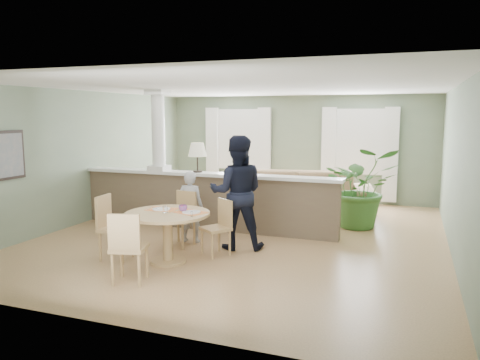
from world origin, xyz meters
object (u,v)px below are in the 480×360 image
at_px(houseplant, 361,188).
at_px(chair_far_man, 219,224).
at_px(sofa, 296,194).
at_px(man_person, 237,193).
at_px(child_person, 190,207).
at_px(chair_far_boy, 183,216).
at_px(dining_table, 168,223).
at_px(chair_near, 127,245).
at_px(chair_side, 111,224).

distance_m(houseplant, chair_far_man, 3.27).
bearing_deg(houseplant, chair_far_man, -126.00).
relative_size(sofa, man_person, 1.74).
relative_size(sofa, child_person, 2.61).
relative_size(chair_far_man, man_person, 0.47).
bearing_deg(chair_far_boy, houseplant, 49.38).
relative_size(houseplant, child_person, 1.27).
bearing_deg(chair_far_boy, dining_table, -66.84).
xyz_separation_m(houseplant, chair_far_man, (-1.91, -2.63, -0.31)).
bearing_deg(man_person, houseplant, -147.65).
distance_m(sofa, child_person, 3.06).
bearing_deg(man_person, dining_table, 37.83).
bearing_deg(dining_table, chair_far_boy, 104.48).
distance_m(chair_near, child_person, 2.16).
relative_size(dining_table, chair_far_boy, 1.38).
distance_m(chair_side, man_person, 2.06).
bearing_deg(chair_side, chair_far_boy, -38.39).
height_order(houseplant, chair_far_boy, houseplant).
bearing_deg(chair_far_man, chair_side, -116.46).
relative_size(dining_table, chair_near, 1.31).
height_order(chair_far_man, child_person, child_person).
distance_m(dining_table, chair_near, 1.00).
bearing_deg(chair_far_man, dining_table, -95.61).
xyz_separation_m(child_person, man_person, (0.90, -0.09, 0.32)).
bearing_deg(child_person, man_person, 169.32).
relative_size(child_person, man_person, 0.67).
bearing_deg(chair_near, chair_far_man, -125.98).
distance_m(sofa, chair_near, 5.07).
xyz_separation_m(chair_far_man, chair_near, (-0.61, -1.64, 0.05)).
bearing_deg(child_person, houseplant, -146.69).
xyz_separation_m(houseplant, child_person, (-2.67, -2.12, -0.17)).
distance_m(dining_table, chair_side, 0.92).
xyz_separation_m(chair_far_man, chair_side, (-1.47, -0.79, 0.06)).
bearing_deg(child_person, chair_far_man, 141.01).
distance_m(chair_far_boy, chair_side, 1.28).
height_order(chair_near, chair_side, chair_side).
bearing_deg(man_person, child_person, -24.46).
relative_size(dining_table, child_person, 1.01).
distance_m(chair_far_boy, child_person, 0.25).
distance_m(chair_far_man, chair_near, 1.75).
xyz_separation_m(sofa, houseplant, (1.45, -0.68, 0.32)).
relative_size(chair_near, child_person, 0.77).
relative_size(sofa, houseplant, 2.05).
xyz_separation_m(sofa, chair_near, (-1.07, -4.96, 0.06)).
height_order(child_person, man_person, man_person).
height_order(chair_far_boy, chair_near, chair_near).
bearing_deg(man_person, chair_near, 51.00).
relative_size(houseplant, chair_side, 1.61).
distance_m(chair_far_man, man_person, 0.64).
distance_m(houseplant, chair_far_boy, 3.60).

